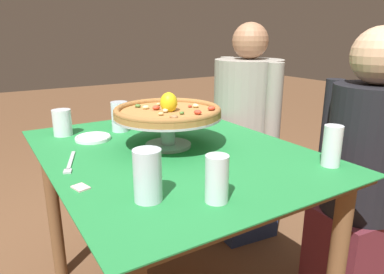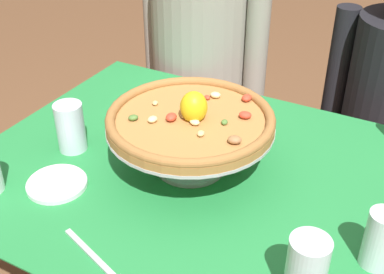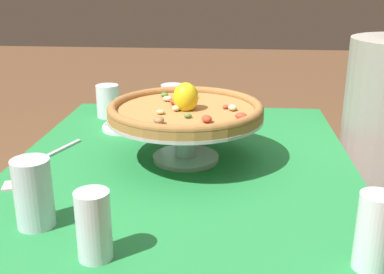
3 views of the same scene
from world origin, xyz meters
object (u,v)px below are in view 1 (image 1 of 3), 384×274
Objects in this scene: water_glass_front_left at (62,124)px; side_plate at (93,138)px; water_glass_side_left at (120,119)px; dinner_fork at (70,163)px; pizza at (168,111)px; water_glass_front_right at (148,179)px; diner_left at (246,136)px; diner_right at (362,183)px; pizza_stand at (168,124)px; water_glass_side_right at (217,181)px; sugar_packet at (81,187)px; water_glass_back_right at (332,148)px.

water_glass_front_left reaches higher than side_plate.
dinner_fork is at bearing -43.97° from water_glass_side_left.
dinner_fork is (0.31, -0.29, -0.05)m from water_glass_side_left.
water_glass_side_left is 0.92× the size of side_plate.
water_glass_side_left is (-0.32, -0.08, -0.08)m from pizza.
water_glass_front_right is 0.11× the size of diner_left.
pizza is 3.04× the size of water_glass_side_left.
diner_right is (0.70, 0.78, -0.23)m from water_glass_side_left.
side_plate reaches higher than dinner_fork.
pizza is 0.78m from diner_left.
pizza_stand is 1.00× the size of pizza.
water_glass_front_right is 0.76m from water_glass_front_left.
water_glass_front_left is at bearing -147.10° from side_plate.
water_glass_front_right is 1.16m from diner_left.
water_glass_side_right is 0.79m from water_glass_side_left.
water_glass_side_right is 2.53× the size of sugar_packet.
water_glass_side_right is at bearing 46.28° from sugar_packet.
water_glass_side_left is at bearing 74.35° from water_glass_front_left.
water_glass_side_right is 0.91× the size of water_glass_front_right.
pizza is at bearing -118.55° from diner_right.
sugar_packet is (-0.27, -0.28, -0.05)m from water_glass_side_right.
water_glass_front_right reaches higher than water_glass_front_left.
water_glass_side_right is (0.47, -0.11, -0.03)m from pizza_stand.
dinner_fork is at bearing -110.05° from diner_right.
water_glass_front_right reaches higher than dinner_fork.
water_glass_side_left is at bearing -166.61° from pizza_stand.
water_glass_side_left is 0.89m from water_glass_back_right.
water_glass_side_right is 0.85m from diner_right.
pizza is at bearing -142.09° from water_glass_back_right.
pizza reaches higher than water_glass_front_right.
side_plate is 1.13m from diner_right.
side_plate is at bearing -140.57° from water_glass_back_right.
pizza is 0.50m from water_glass_front_left.
water_glass_front_right is at bearing -90.49° from diner_right.
diner_right is at bearing 48.10° from water_glass_side_left.
side_plate is (0.14, 0.09, -0.04)m from water_glass_front_left.
water_glass_front_left is at bearing -127.03° from diner_right.
pizza is at bearing 166.73° from water_glass_side_right.
water_glass_side_right is 1.13× the size of water_glass_front_left.
water_glass_back_right reaches higher than water_glass_side_left.
water_glass_back_right is at bearing 37.89° from pizza_stand.
pizza_stand is 2.82× the size of side_plate.
diner_left is (-0.31, 0.66, -0.22)m from pizza_stand.
water_glass_side_left is (-0.79, 0.04, 0.00)m from water_glass_side_right.
water_glass_side_right is at bearing -44.61° from diner_left.
water_glass_back_right reaches higher than water_glass_front_left.
water_glass_front_left is (-0.38, -0.31, -0.04)m from pizza_stand.
diner_right reaches higher than water_glass_side_left.
pizza_stand is 0.34× the size of diner_right.
water_glass_front_right is at bearing -98.19° from water_glass_back_right.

